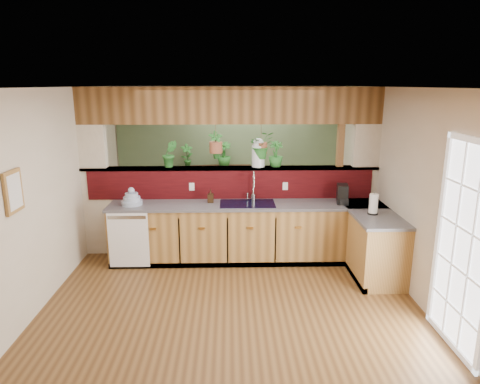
{
  "coord_description": "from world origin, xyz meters",
  "views": [
    {
      "loc": [
        -0.01,
        -5.18,
        2.64
      ],
      "look_at": [
        0.13,
        0.7,
        1.15
      ],
      "focal_mm": 32.0,
      "sensor_mm": 36.0,
      "label": 1
    }
  ],
  "objects_px": {
    "faucet": "(253,185)",
    "coffee_maker": "(342,195)",
    "dish_stack": "(132,199)",
    "soap_dispenser": "(211,196)",
    "shelving_console": "(212,192)",
    "glass_jar": "(258,152)",
    "paper_towel": "(373,204)"
  },
  "relations": [
    {
      "from": "coffee_maker",
      "to": "paper_towel",
      "type": "xyz_separation_m",
      "value": [
        0.29,
        -0.55,
        0.01
      ]
    },
    {
      "from": "dish_stack",
      "to": "soap_dispenser",
      "type": "bearing_deg",
      "value": 5.15
    },
    {
      "from": "faucet",
      "to": "coffee_maker",
      "type": "distance_m",
      "value": 1.34
    },
    {
      "from": "coffee_maker",
      "to": "paper_towel",
      "type": "height_order",
      "value": "paper_towel"
    },
    {
      "from": "coffee_maker",
      "to": "dish_stack",
      "type": "bearing_deg",
      "value": -170.36
    },
    {
      "from": "soap_dispenser",
      "to": "glass_jar",
      "type": "bearing_deg",
      "value": 21.67
    },
    {
      "from": "faucet",
      "to": "shelving_console",
      "type": "height_order",
      "value": "faucet"
    },
    {
      "from": "dish_stack",
      "to": "shelving_console",
      "type": "distance_m",
      "value": 2.59
    },
    {
      "from": "faucet",
      "to": "paper_towel",
      "type": "bearing_deg",
      "value": -24.3
    },
    {
      "from": "dish_stack",
      "to": "shelving_console",
      "type": "height_order",
      "value": "dish_stack"
    },
    {
      "from": "coffee_maker",
      "to": "shelving_console",
      "type": "relative_size",
      "value": 0.18
    },
    {
      "from": "soap_dispenser",
      "to": "coffee_maker",
      "type": "xyz_separation_m",
      "value": [
        1.97,
        -0.11,
        0.03
      ]
    },
    {
      "from": "soap_dispenser",
      "to": "glass_jar",
      "type": "relative_size",
      "value": 0.44
    },
    {
      "from": "glass_jar",
      "to": "coffee_maker",
      "type": "bearing_deg",
      "value": -17.82
    },
    {
      "from": "faucet",
      "to": "shelving_console",
      "type": "distance_m",
      "value": 2.33
    },
    {
      "from": "shelving_console",
      "to": "faucet",
      "type": "bearing_deg",
      "value": -82.34
    },
    {
      "from": "soap_dispenser",
      "to": "coffee_maker",
      "type": "bearing_deg",
      "value": -3.07
    },
    {
      "from": "faucet",
      "to": "soap_dispenser",
      "type": "xyz_separation_m",
      "value": [
        -0.65,
        -0.07,
        -0.15
      ]
    },
    {
      "from": "faucet",
      "to": "coffee_maker",
      "type": "relative_size",
      "value": 1.63
    },
    {
      "from": "coffee_maker",
      "to": "shelving_console",
      "type": "distance_m",
      "value": 3.12
    },
    {
      "from": "soap_dispenser",
      "to": "coffee_maker",
      "type": "height_order",
      "value": "coffee_maker"
    },
    {
      "from": "glass_jar",
      "to": "shelving_console",
      "type": "relative_size",
      "value": 0.28
    },
    {
      "from": "faucet",
      "to": "dish_stack",
      "type": "height_order",
      "value": "faucet"
    },
    {
      "from": "dish_stack",
      "to": "faucet",
      "type": "bearing_deg",
      "value": 5.6
    },
    {
      "from": "faucet",
      "to": "soap_dispenser",
      "type": "height_order",
      "value": "faucet"
    },
    {
      "from": "glass_jar",
      "to": "shelving_console",
      "type": "height_order",
      "value": "glass_jar"
    },
    {
      "from": "soap_dispenser",
      "to": "shelving_console",
      "type": "distance_m",
      "value": 2.25
    },
    {
      "from": "glass_jar",
      "to": "shelving_console",
      "type": "bearing_deg",
      "value": 112.99
    },
    {
      "from": "soap_dispenser",
      "to": "shelving_console",
      "type": "relative_size",
      "value": 0.12
    },
    {
      "from": "shelving_console",
      "to": "paper_towel",
      "type": "bearing_deg",
      "value": -61.77
    },
    {
      "from": "coffee_maker",
      "to": "paper_towel",
      "type": "bearing_deg",
      "value": -52.82
    },
    {
      "from": "paper_towel",
      "to": "shelving_console",
      "type": "bearing_deg",
      "value": 129.3
    }
  ]
}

